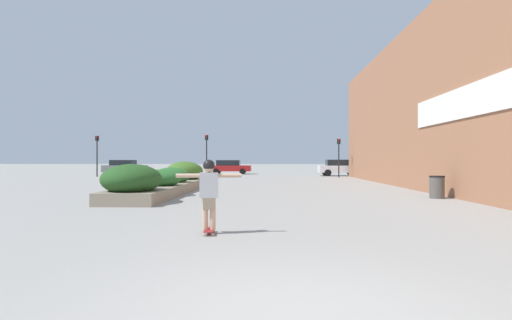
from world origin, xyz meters
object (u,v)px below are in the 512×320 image
at_px(skateboarder, 209,187).
at_px(traffic_light_far_left, 97,149).
at_px(skateboard, 209,231).
at_px(car_center_left, 434,167).
at_px(traffic_light_right, 339,151).
at_px(car_leftmost, 230,167).
at_px(traffic_light_left, 207,149).
at_px(car_rightmost, 339,167).
at_px(car_center_right, 124,167).
at_px(trash_bin, 437,187).

height_order(skateboarder, traffic_light_far_left, traffic_light_far_left).
distance_m(skateboard, car_center_left, 39.28).
distance_m(skateboarder, traffic_light_far_left, 31.42).
relative_size(skateboarder, traffic_light_right, 0.42).
xyz_separation_m(traffic_light_right, traffic_light_far_left, (-21.94, 0.50, 0.20)).
distance_m(car_leftmost, traffic_light_left, 7.83).
distance_m(skateboard, traffic_light_right, 28.32).
relative_size(skateboarder, car_rightmost, 0.36).
bearing_deg(car_center_right, traffic_light_left, 64.80).
distance_m(skateboarder, traffic_light_right, 28.26).
bearing_deg(car_center_right, skateboard, 23.09).
height_order(trash_bin, traffic_light_far_left, traffic_light_far_left).
bearing_deg(skateboard, traffic_light_right, 69.58).
bearing_deg(traffic_light_left, car_rightmost, 12.45).
bearing_deg(traffic_light_right, traffic_light_left, 177.22).
height_order(skateboard, trash_bin, trash_bin).
distance_m(car_rightmost, traffic_light_far_left, 22.75).
height_order(skateboard, car_rightmost, car_rightmost).
distance_m(car_center_left, traffic_light_left, 24.11).
height_order(car_center_left, traffic_light_left, traffic_light_left).
bearing_deg(skateboard, car_rightmost, 70.13).
distance_m(car_leftmost, traffic_light_right, 13.36).
bearing_deg(car_rightmost, car_leftmost, -113.26).
xyz_separation_m(car_leftmost, traffic_light_right, (10.52, -8.08, 1.54)).
bearing_deg(traffic_light_left, traffic_light_right, -2.78).
bearing_deg(traffic_light_right, car_leftmost, 142.46).
relative_size(trash_bin, car_leftmost, 0.20).
xyz_separation_m(skateboarder, car_center_left, (18.53, 34.62, -0.19)).
bearing_deg(trash_bin, traffic_light_left, 122.03).
bearing_deg(skateboarder, car_leftmost, 89.78).
relative_size(trash_bin, traffic_light_left, 0.24).
bearing_deg(skateboarder, traffic_light_far_left, 112.37).
bearing_deg(car_rightmost, trash_bin, 0.07).
bearing_deg(traffic_light_far_left, trash_bin, -41.33).
bearing_deg(car_center_left, traffic_light_left, 106.39).
bearing_deg(car_center_left, skateboarder, 151.84).
bearing_deg(traffic_light_left, car_center_right, 154.80).
bearing_deg(traffic_light_left, skateboarder, -80.75).
bearing_deg(trash_bin, car_center_left, 68.29).
bearing_deg(car_rightmost, traffic_light_left, -77.55).
bearing_deg(skateboarder, traffic_light_right, 69.58).
bearing_deg(trash_bin, car_center_right, 131.76).
height_order(trash_bin, traffic_light_left, traffic_light_left).
distance_m(trash_bin, car_center_left, 28.72).
bearing_deg(trash_bin, traffic_light_right, 91.77).
height_order(skateboarder, car_rightmost, car_rightmost).
relative_size(trash_bin, traffic_light_right, 0.26).
height_order(traffic_light_left, traffic_light_right, traffic_light_left).
bearing_deg(traffic_light_left, trash_bin, -57.97).
distance_m(car_leftmost, car_center_right, 10.98).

